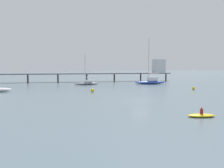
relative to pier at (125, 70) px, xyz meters
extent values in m
plane|color=slate|center=(-13.66, -46.84, -4.15)|extent=(400.00, 400.00, 0.00)
cube|color=#4C4C51|center=(-13.66, 1.23, -1.30)|extent=(61.38, 9.20, 0.30)
cylinder|color=#38332D|center=(-33.34, 3.00, -2.80)|extent=(0.50, 0.50, 2.69)
cylinder|color=#38332D|center=(-23.50, 2.12, -2.80)|extent=(0.50, 0.50, 2.69)
cylinder|color=#38332D|center=(-13.66, 1.23, -2.80)|extent=(0.50, 0.50, 2.69)
cylinder|color=#38332D|center=(-3.81, 0.34, -2.80)|extent=(0.50, 0.50, 2.69)
cylinder|color=#38332D|center=(6.03, -0.54, -2.80)|extent=(0.50, 0.50, 2.69)
cylinder|color=#38332D|center=(15.87, -1.43, -2.80)|extent=(0.50, 0.50, 2.69)
cube|color=silver|center=(12.95, -1.17, 1.33)|extent=(4.27, 4.27, 4.97)
ellipsoid|color=#2D4CB7|center=(3.14, -14.67, -3.63)|extent=(9.78, 3.56, 1.03)
cube|color=silver|center=(3.90, -14.74, -2.55)|extent=(3.03, 2.14, 1.14)
cylinder|color=silver|center=(2.66, -14.62, 3.36)|extent=(0.23, 0.23, 12.96)
cylinder|color=silver|center=(4.39, -14.79, -0.79)|extent=(3.49, 0.51, 0.19)
ellipsoid|color=gray|center=(-16.26, -11.95, -3.78)|extent=(7.52, 1.95, 0.74)
cube|color=silver|center=(-15.66, -11.94, -3.10)|extent=(2.23, 1.31, 0.62)
cylinder|color=silver|center=(-16.63, -11.96, 0.71)|extent=(0.21, 0.21, 8.25)
cylinder|color=silver|center=(-15.13, -11.93, -1.93)|extent=(3.01, 0.22, 0.17)
ellipsoid|color=yellow|center=(-12.28, -60.94, -3.97)|extent=(3.38, 2.07, 0.35)
cylinder|color=maroon|center=(-12.28, -60.94, -3.52)|extent=(0.43, 0.43, 0.55)
sphere|color=tan|center=(-12.28, -60.94, -3.13)|extent=(0.24, 0.24, 0.24)
sphere|color=yellow|center=(-18.67, -32.11, -3.76)|extent=(0.77, 0.77, 0.77)
sphere|color=yellow|center=(5.39, -33.91, -3.77)|extent=(0.76, 0.76, 0.76)
camera|label=1|loc=(-29.80, -84.52, 1.68)|focal=39.77mm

